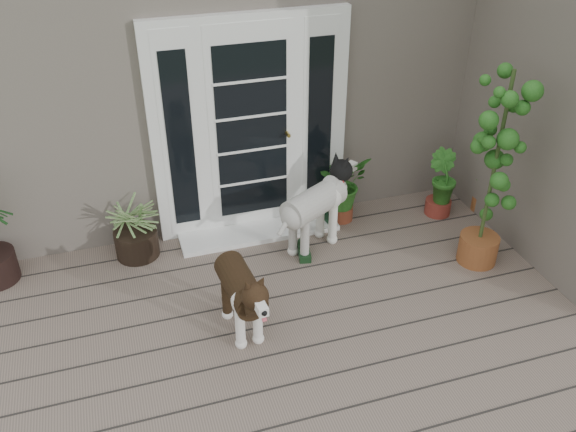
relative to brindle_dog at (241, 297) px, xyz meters
name	(u,v)px	position (x,y,z in m)	size (l,w,h in m)	color
deck	(354,374)	(0.70, -0.68, -0.40)	(6.20, 4.60, 0.12)	#6B5B4C
house_main	(222,31)	(0.70, 3.57, 1.09)	(7.40, 4.00, 3.10)	#665E54
door_unit	(251,128)	(0.50, 1.52, 0.74)	(1.90, 0.14, 2.15)	white
door_step	(259,231)	(0.50, 1.32, -0.31)	(1.60, 0.40, 0.05)	white
brindle_dog	(241,297)	(0.00, 0.00, 0.00)	(0.35, 0.81, 0.67)	#332212
white_dog	(314,215)	(0.94, 0.92, 0.04)	(0.38, 0.90, 0.75)	white
spider_plant	(134,223)	(-0.70, 1.32, 0.03)	(0.68, 0.68, 0.73)	#718E57
herb_a	(342,192)	(1.40, 1.32, -0.02)	(0.50, 0.50, 0.64)	#1F5A19
herb_b	(440,192)	(2.42, 1.11, -0.08)	(0.34, 0.34, 0.51)	#2A651C
herb_c	(488,186)	(2.95, 1.04, -0.06)	(0.35, 0.35, 0.55)	#1B5C1A
sapling	(494,170)	(2.34, 0.25, 0.63)	(0.57, 0.57, 1.94)	#255017
clog_left	(327,218)	(1.23, 1.32, -0.29)	(0.14, 0.30, 0.09)	black
clog_right	(304,251)	(0.81, 0.82, -0.29)	(0.15, 0.33, 0.10)	black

